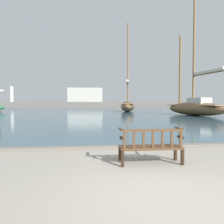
{
  "coord_description": "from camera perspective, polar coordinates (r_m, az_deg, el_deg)",
  "views": [
    {
      "loc": [
        -1.33,
        -3.43,
        1.57
      ],
      "look_at": [
        0.13,
        10.0,
        1.0
      ],
      "focal_mm": 35.0,
      "sensor_mm": 36.0,
      "label": 1
    }
  ],
  "objects": [
    {
      "name": "park_bench",
      "position": [
        5.75,
        10.12,
        -8.65
      ],
      "size": [
        1.6,
        0.52,
        0.92
      ],
      "color": "black",
      "rests_on": "ground"
    },
    {
      "name": "harbor_water",
      "position": [
        47.47,
        -4.61,
        0.56
      ],
      "size": [
        100.0,
        80.0,
        0.08
      ],
      "primitive_type": "cube",
      "color": "#385666",
      "rests_on": "ground"
    },
    {
      "name": "sailboat_distant_harbor",
      "position": [
        37.78,
        4.12,
        1.78
      ],
      "size": [
        4.35,
        11.0,
        15.23
      ],
      "color": "brown",
      "rests_on": "harbor_water"
    },
    {
      "name": "far_breakwater",
      "position": [
        64.83,
        -5.81,
        2.53
      ],
      "size": [
        54.86,
        2.4,
        6.2
      ],
      "color": "#66605B",
      "rests_on": "ground"
    },
    {
      "name": "quay_edge_kerb",
      "position": [
        7.55,
        4.12,
        -9.13
      ],
      "size": [
        40.0,
        0.3,
        0.12
      ],
      "primitive_type": "cube",
      "color": "slate",
      "rests_on": "ground"
    },
    {
      "name": "ground_plane",
      "position": [
        4.0,
        14.76,
        -20.79
      ],
      "size": [
        160.0,
        160.0,
        0.0
      ],
      "primitive_type": "plane",
      "color": "gray"
    },
    {
      "name": "sailboat_mid_starboard",
      "position": [
        27.46,
        20.81,
        1.55
      ],
      "size": [
        4.65,
        10.11,
        14.3
      ],
      "color": "brown",
      "rests_on": "harbor_water"
    }
  ]
}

